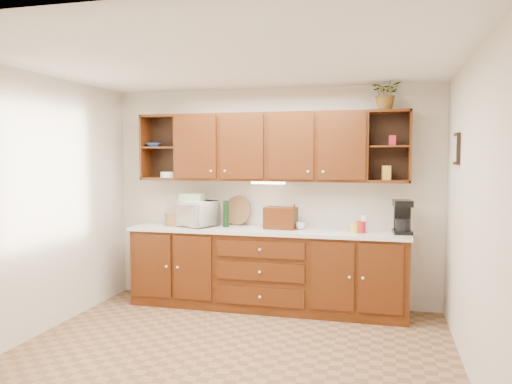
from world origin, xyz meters
The scene contains 26 objects.
floor centered at (0.00, 0.00, 0.00)m, with size 4.00×4.00×0.00m, color olive.
ceiling centered at (0.00, 0.00, 2.60)m, with size 4.00×4.00×0.00m, color white.
back_wall centered at (0.00, 1.75, 1.30)m, with size 4.00×4.00×0.00m, color beige.
left_wall centered at (-2.00, 0.00, 1.30)m, with size 3.50×3.50×0.00m, color beige.
right_wall centered at (2.00, 0.00, 1.30)m, with size 3.50×3.50×0.00m, color beige.
base_cabinets centered at (0.00, 1.45, 0.45)m, with size 3.20×0.60×0.90m, color #341605.
countertop centered at (0.00, 1.44, 0.92)m, with size 3.24×0.64×0.04m, color silver.
upper_cabinets centered at (0.01, 1.59, 1.89)m, with size 3.20×0.33×0.80m.
undercabinet_light centered at (0.00, 1.53, 1.47)m, with size 0.40×0.05×0.03m, color white.
framed_picture centered at (1.98, 0.90, 1.85)m, with size 0.03×0.24×0.30m, color black.
wicker_basket centered at (-1.15, 1.47, 1.01)m, with size 0.26×0.26×0.14m, color brown.
microwave centered at (-0.92, 1.48, 1.09)m, with size 0.55×0.38×0.31m, color silver.
towel_stack centered at (-0.92, 1.48, 1.29)m, with size 0.28×0.20×0.08m, color #E1E36B.
wine_bottle centered at (-0.50, 1.46, 1.10)m, with size 0.07×0.07×0.32m, color black.
woven_tray centered at (-0.42, 1.69, 0.95)m, with size 0.36×0.36×0.02m, color brown.
bread_box centered at (0.16, 1.48, 1.07)m, with size 0.36×0.23×0.25m, color #341605.
mug_tree centered at (0.32, 1.50, 0.98)m, with size 0.26×0.26×0.29m.
canister_red centered at (1.08, 1.39, 1.01)m, with size 0.10×0.10×0.13m, color #B01921.
canister_white centered at (1.12, 1.42, 1.03)m, with size 0.08×0.08×0.19m, color white.
canister_yellow centered at (1.01, 1.38, 0.99)m, with size 0.09×0.09×0.11m, color gold.
coffee_maker centered at (1.52, 1.47, 1.12)m, with size 0.22×0.27×0.37m.
bowl_stack centered at (-1.47, 1.56, 1.92)m, with size 0.19×0.19×0.05m, color #27478F.
plate_stack centered at (-1.27, 1.56, 1.56)m, with size 0.21×0.21×0.07m, color white.
pantry_box_yellow centered at (1.34, 1.56, 1.60)m, with size 0.09×0.07×0.16m, color gold.
pantry_box_red centered at (1.40, 1.55, 1.96)m, with size 0.07×0.06×0.11m, color #B01921.
potted_plant centered at (1.33, 1.54, 2.47)m, with size 0.33×0.28×0.36m, color #999999.
Camera 1 is at (1.31, -4.16, 1.77)m, focal length 35.00 mm.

